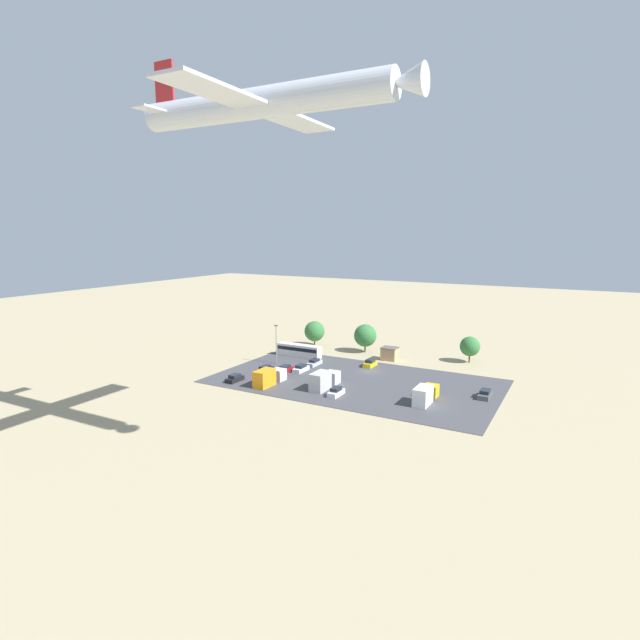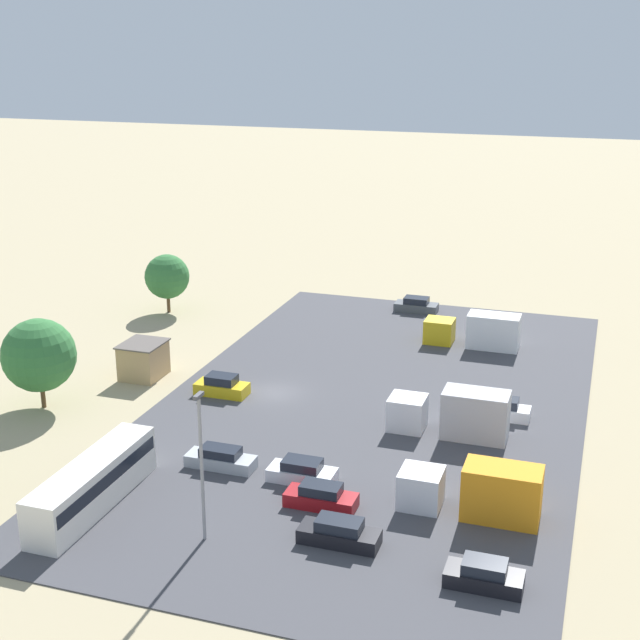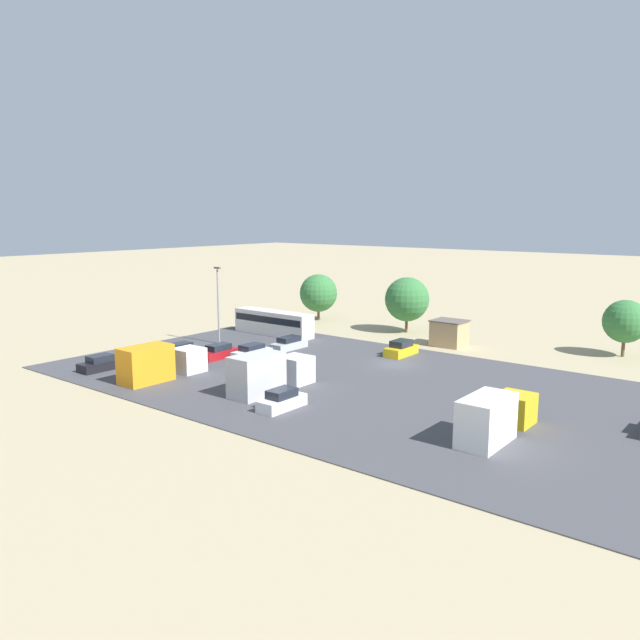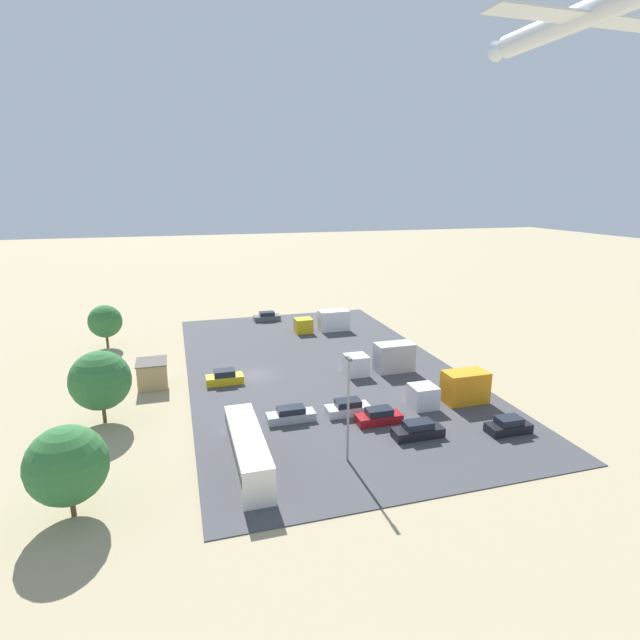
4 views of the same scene
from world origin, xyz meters
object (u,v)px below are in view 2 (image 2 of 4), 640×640
parked_car_6 (416,305)px  parked_truck_2 (456,414)px  parked_car_7 (302,472)px  parked_truck_1 (478,331)px  parked_car_5 (221,459)px  shed_building (143,360)px  parked_car_2 (484,576)px  parked_truck_0 (478,492)px  bus (93,482)px  parked_car_0 (339,533)px  parked_car_4 (321,497)px  parked_car_1 (222,386)px  parked_car_3 (502,409)px

parked_car_6 → parked_truck_2: size_ratio=0.52×
parked_car_6 → parked_car_7: size_ratio=1.00×
parked_truck_2 → parked_truck_1: bearing=4.2°
parked_car_5 → parked_truck_1: (-29.90, 12.63, 0.87)m
shed_building → parked_car_2: bearing=56.4°
parked_car_2 → parked_car_6: bearing=-163.3°
parked_truck_0 → parked_truck_2: parked_truck_2 is taller
parked_car_5 → parked_truck_1: parked_truck_1 is taller
parked_truck_0 → parked_truck_1: (-30.64, -4.79, -0.06)m
parked_car_5 → parked_truck_0: size_ratio=0.56×
bus → parked_truck_1: (-37.15, 17.89, -0.16)m
parked_car_2 → parked_truck_2: parked_truck_2 is taller
parked_truck_2 → parked_car_0: bearing=167.3°
parked_car_7 → parked_car_6: bearing=-178.5°
parked_car_6 → parked_truck_0: size_ratio=0.52×
parked_car_0 → parked_car_4: 4.31m
bus → parked_truck_2: parked_truck_2 is taller
shed_building → parked_truck_2: 27.50m
shed_building → parked_car_2: 38.56m
parked_car_5 → parked_truck_1: 32.47m
parked_car_0 → parked_car_1: (-18.13, -15.59, 0.06)m
shed_building → parked_car_7: bearing=54.9°
parked_car_3 → parked_car_5: (14.20, -16.95, -0.07)m
parked_truck_0 → parked_car_2: bearing=-168.6°
parked_car_0 → bus: bearing=-87.2°
parked_car_2 → parked_car_6: parked_car_6 is taller
shed_building → parked_truck_0: (14.03, 30.63, 0.08)m
parked_car_5 → parked_truck_0: bearing=87.6°
parked_car_1 → parked_car_2: bearing=-129.3°
parked_car_4 → parked_truck_0: size_ratio=0.52×
bus → parked_car_0: size_ratio=2.45×
parked_car_1 → parked_car_7: size_ratio=0.96×
parked_car_0 → parked_car_5: (-6.49, -10.38, -0.04)m
parked_truck_1 → parked_car_2: bearing=-170.6°
parked_car_3 → parked_truck_1: bearing=15.4°
shed_building → parked_truck_1: size_ratio=0.44×
parked_car_3 → shed_building: bearing=91.7°
parked_car_3 → parked_truck_2: size_ratio=0.49×
parked_car_0 → parked_car_6: size_ratio=1.05×
shed_building → parked_car_5: bearing=44.8°
parked_car_7 → parked_truck_1: (-30.00, 6.77, 0.85)m
parked_car_2 → parked_truck_1: parked_truck_1 is taller
parked_car_5 → shed_building: bearing=-135.2°
parked_car_0 → parked_truck_1: parked_truck_1 is taller
shed_building → parked_car_6: 31.27m
shed_building → parked_truck_1: (-16.61, 25.84, 0.01)m
parked_car_3 → parked_truck_2: 5.12m
parked_car_3 → parked_truck_1: 16.30m
parked_car_0 → parked_car_4: bearing=-147.6°
parked_truck_0 → parked_car_3: bearing=1.8°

